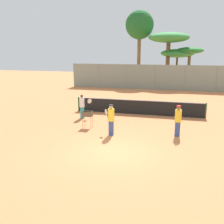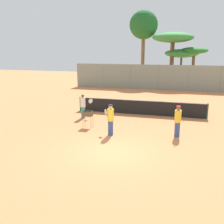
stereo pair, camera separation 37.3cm
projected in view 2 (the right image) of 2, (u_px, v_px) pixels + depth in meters
The scene contains 17 objects.
ground_plane at pixel (112, 152), 12.00m from camera, with size 80.00×80.00×0.00m, color #D37F4C.
tennis_net at pixel (140, 107), 18.78m from camera, with size 9.29×0.10×1.07m.
back_fence at pixel (158, 77), 30.03m from camera, with size 20.14×0.08×2.86m.
tree_0 at pixel (194, 51), 32.98m from camera, with size 3.42×3.42×4.85m.
tree_1 at pixel (173, 38), 33.02m from camera, with size 5.19×5.19×6.67m.
tree_2 at pixel (144, 26), 34.24m from camera, with size 3.71×3.71×9.54m.
tree_3 at pixel (182, 54), 34.15m from camera, with size 4.38×4.38×4.59m.
player_white_outfit at pixel (83, 106), 17.80m from camera, with size 0.82×0.52×1.63m.
player_red_cap at pixel (178, 121), 13.97m from camera, with size 0.35×0.89×1.68m.
player_yellow_shirt at pixel (110, 119), 14.22m from camera, with size 0.72×0.69×1.70m.
ball_cart at pixel (88, 115), 15.68m from camera, with size 0.56×0.41×1.00m.
tennis_ball_0 at pixel (151, 116), 18.20m from camera, with size 0.07×0.07×0.07m, color #D1E54C.
tennis_ball_1 at pixel (184, 121), 17.03m from camera, with size 0.07×0.07×0.07m, color #D1E54C.
tennis_ball_2 at pixel (104, 115), 18.65m from camera, with size 0.07×0.07×0.07m, color #D1E54C.
tennis_ball_3 at pixel (136, 125), 16.25m from camera, with size 0.07×0.07×0.07m, color #D1E54C.
tennis_ball_4 at pixel (109, 133), 14.62m from camera, with size 0.07×0.07×0.07m, color #D1E54C.
tennis_ball_5 at pixel (175, 146), 12.66m from camera, with size 0.07×0.07×0.07m, color #D1E54C.
Camera 2 is at (3.08, -10.80, 4.61)m, focal length 42.00 mm.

